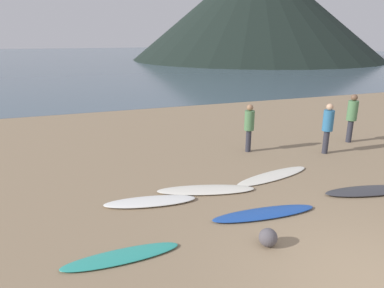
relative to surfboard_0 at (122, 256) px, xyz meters
The scene contains 13 objects.
ground_plane 8.61m from the surfboard_0, 65.10° to the left, with size 120.00×120.00×0.20m, color #8C7559.
ocean_water 62.79m from the surfboard_0, 86.69° to the left, with size 140.00×100.00×0.01m, color #475B6B.
headland_hill 56.68m from the surfboard_0, 58.23° to the left, with size 40.06×40.06×15.99m, color black.
surfboard_0 is the anchor object (origin of this frame).
surfboard_1 2.11m from the surfboard_0, 62.99° to the left, with size 2.13×0.56×0.10m, color white.
surfboard_2 3.17m from the surfboard_0, 40.17° to the left, with size 2.45×0.59×0.08m, color silver.
surfboard_3 3.20m from the surfboard_0, ahead, with size 2.40×0.50×0.09m, color #1E479E.
surfboard_4 5.07m from the surfboard_0, 26.81° to the left, with size 2.52×0.55×0.06m, color silver.
surfboard_5 6.25m from the surfboard_0, ahead, with size 2.34×0.57×0.10m, color #333338.
person_0 6.74m from the surfboard_0, 42.24° to the left, with size 0.32×0.32×1.61m.
person_1 8.09m from the surfboard_0, 25.50° to the left, with size 0.34×0.34×1.67m.
person_2 9.94m from the surfboard_0, 25.21° to the left, with size 0.35×0.35×1.76m.
beach_rock_near 2.67m from the surfboard_0, 11.70° to the right, with size 0.35×0.35×0.35m, color #514C51.
Camera 1 is at (-4.25, -3.16, 3.74)m, focal length 32.58 mm.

